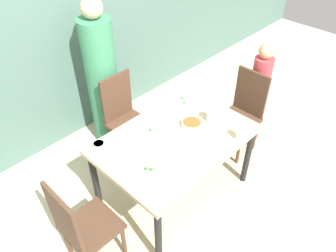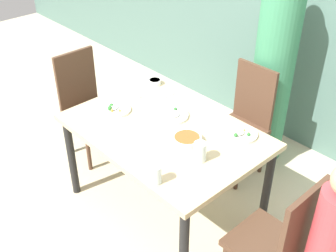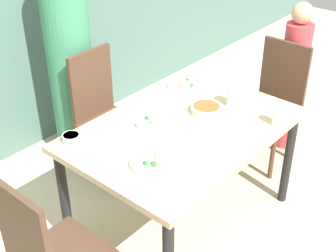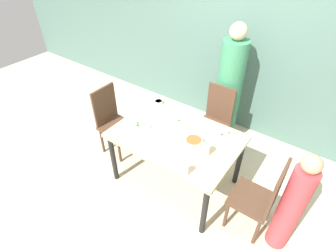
% 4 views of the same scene
% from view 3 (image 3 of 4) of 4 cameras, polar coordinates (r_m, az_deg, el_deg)
% --- Properties ---
extents(ground_plane, '(10.00, 10.00, 0.00)m').
position_cam_3_polar(ground_plane, '(3.28, 1.71, -11.25)').
color(ground_plane, beige).
extents(dining_table, '(1.38, 0.95, 0.75)m').
position_cam_3_polar(dining_table, '(2.87, 1.92, -1.42)').
color(dining_table, tan).
rests_on(dining_table, ground_plane).
extents(chair_adult_spot, '(0.40, 0.40, 0.96)m').
position_cam_3_polar(chair_adult_spot, '(3.49, -7.87, 1.70)').
color(chair_adult_spot, '#4C3323').
rests_on(chair_adult_spot, ground_plane).
extents(chair_child_spot, '(0.40, 0.40, 0.96)m').
position_cam_3_polar(chair_child_spot, '(3.68, 12.78, 2.88)').
color(chair_child_spot, '#4C3323').
rests_on(chair_child_spot, ground_plane).
extents(person_adult, '(0.34, 0.34, 1.71)m').
position_cam_3_polar(person_adult, '(3.59, -11.82, 7.37)').
color(person_adult, '#387F56').
rests_on(person_adult, ground_plane).
extents(person_child, '(0.21, 0.21, 1.22)m').
position_cam_3_polar(person_child, '(3.87, 14.87, 5.27)').
color(person_child, '#C63D42').
rests_on(person_child, ground_plane).
extents(bowl_curry, '(0.19, 0.19, 0.05)m').
position_cam_3_polar(bowl_curry, '(2.97, 4.66, 2.12)').
color(bowl_curry, silver).
rests_on(bowl_curry, dining_table).
extents(plate_rice_adult, '(0.25, 0.25, 0.04)m').
position_cam_3_polar(plate_rice_adult, '(2.84, -1.42, 0.51)').
color(plate_rice_adult, white).
rests_on(plate_rice_adult, dining_table).
extents(plate_rice_child, '(0.22, 0.22, 0.05)m').
position_cam_3_polar(plate_rice_child, '(2.49, -2.26, -4.55)').
color(plate_rice_child, white).
rests_on(plate_rice_child, dining_table).
extents(plate_noodles, '(0.23, 0.23, 0.05)m').
position_cam_3_polar(plate_noodles, '(3.28, 2.00, 5.00)').
color(plate_noodles, white).
rests_on(plate_noodles, dining_table).
extents(bowl_rice_small, '(0.10, 0.10, 0.04)m').
position_cam_3_polar(bowl_rice_small, '(2.73, -11.71, -1.40)').
color(bowl_rice_small, white).
rests_on(bowl_rice_small, dining_table).
extents(glass_water_tall, '(0.07, 0.07, 0.12)m').
position_cam_3_polar(glass_water_tall, '(2.89, 13.27, 1.17)').
color(glass_water_tall, silver).
rests_on(glass_water_tall, dining_table).
extents(glass_water_short, '(0.08, 0.08, 0.13)m').
position_cam_3_polar(glass_water_short, '(3.05, 7.92, 3.61)').
color(glass_water_short, silver).
rests_on(glass_water_short, dining_table).
extents(napkin_folded, '(0.14, 0.14, 0.01)m').
position_cam_3_polar(napkin_folded, '(2.78, -8.42, -0.87)').
color(napkin_folded, white).
rests_on(napkin_folded, dining_table).
extents(fork_steel, '(0.18, 0.03, 0.01)m').
position_cam_3_polar(fork_steel, '(2.59, -8.50, -3.54)').
color(fork_steel, silver).
rests_on(fork_steel, dining_table).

